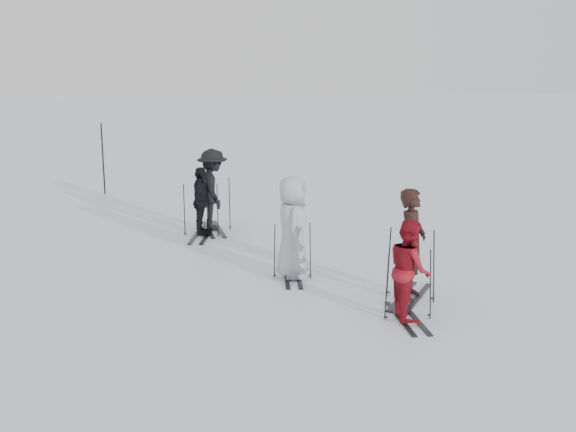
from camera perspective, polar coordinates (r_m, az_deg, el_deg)
The scene contains 12 objects.
ground at distance 14.19m, azimuth 0.62°, elevation -4.83°, with size 120.00×120.00×0.00m, color silver.
skier_near_dark at distance 12.90m, azimuth 9.75°, elevation -2.28°, with size 0.72×0.47×1.96m, color black.
skier_red at distance 11.93m, azimuth 9.56°, elevation -4.29°, with size 0.81×0.63×1.66m, color maroon.
skier_grey at distance 13.88m, azimuth 0.36°, elevation -0.98°, with size 0.97×0.63×1.98m, color #9FA5A8.
skier_uphill_left at distance 17.26m, azimuth -6.91°, elevation 1.07°, with size 0.96×0.40×1.63m, color black.
skier_uphill_far at distance 17.76m, azimuth -5.96°, elevation 2.01°, with size 1.28×0.74×1.99m, color black.
skis_near_dark at distance 12.99m, azimuth 9.70°, elevation -3.64°, with size 0.96×1.82×1.33m, color black, non-canonical shape.
skis_red at distance 12.00m, azimuth 9.52°, elevation -5.33°, with size 0.87×1.65×1.20m, color black, non-canonical shape.
skis_grey at distance 13.99m, azimuth 0.36°, elevation -2.67°, with size 0.82×1.55×1.13m, color black, non-canonical shape.
skis_uphill_left at distance 17.29m, azimuth -6.90°, elevation 0.55°, with size 0.95×1.80×1.31m, color black, non-canonical shape.
skis_uphill_far at distance 17.83m, azimuth -5.94°, elevation 0.98°, with size 0.97×1.83×1.34m, color black, non-canonical shape.
piste_marker at distance 22.99m, azimuth -14.41°, elevation 4.40°, with size 0.05×0.05×2.19m, color black.
Camera 1 is at (-2.20, -13.34, 4.30)m, focal length 45.00 mm.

